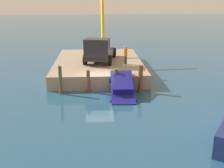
# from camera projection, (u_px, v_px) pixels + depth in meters

# --- Properties ---
(ground) EXTENTS (200.00, 200.00, 0.00)m
(ground) POSITION_uv_depth(u_px,v_px,m) (99.00, 90.00, 24.14)
(ground) COLOR navy
(dock) EXTENTS (12.50, 8.93, 1.25)m
(dock) POSITION_uv_depth(u_px,v_px,m) (98.00, 66.00, 29.63)
(dock) COLOR gray
(dock) RESTS_ON ground
(crane_truck) EXTENTS (8.58, 3.60, 6.84)m
(crane_truck) POSITION_uv_depth(u_px,v_px,m) (99.00, 49.00, 28.34)
(crane_truck) COLOR black
(crane_truck) RESTS_ON dock
(dock_worker) EXTENTS (0.34, 0.34, 1.83)m
(dock_worker) POSITION_uv_depth(u_px,v_px,m) (126.00, 55.00, 27.45)
(dock_worker) COLOR #323232
(dock_worker) RESTS_ON dock
(salvaged_car) EXTENTS (4.34, 2.16, 2.41)m
(salvaged_car) POSITION_uv_depth(u_px,v_px,m) (122.00, 87.00, 22.55)
(salvaged_car) COLOR navy
(salvaged_car) RESTS_ON ground
(piling_near) EXTENTS (0.28, 0.28, 2.38)m
(piling_near) POSITION_uv_depth(u_px,v_px,m) (60.00, 80.00, 22.71)
(piling_near) COLOR brown
(piling_near) RESTS_ON ground
(piling_mid) EXTENTS (0.29, 0.29, 1.93)m
(piling_mid) POSITION_uv_depth(u_px,v_px,m) (88.00, 81.00, 23.17)
(piling_mid) COLOR brown
(piling_mid) RESTS_ON ground
(piling_far) EXTENTS (0.35, 0.35, 2.03)m
(piling_far) POSITION_uv_depth(u_px,v_px,m) (116.00, 81.00, 23.20)
(piling_far) COLOR brown
(piling_far) RESTS_ON ground
(piling_end) EXTENTS (0.37, 0.37, 2.32)m
(piling_end) POSITION_uv_depth(u_px,v_px,m) (140.00, 79.00, 23.20)
(piling_end) COLOR brown
(piling_end) RESTS_ON ground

